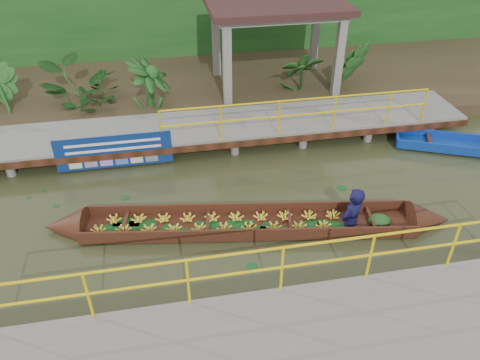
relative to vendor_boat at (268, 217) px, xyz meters
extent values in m
plane|color=#2B3319|center=(-1.17, 0.63, -0.29)|extent=(80.00, 80.00, 0.00)
cube|color=#2E2717|center=(-1.17, 8.13, -0.07)|extent=(30.00, 8.00, 0.45)
cube|color=slate|center=(-1.17, 4.13, 0.21)|extent=(16.00, 2.00, 0.15)
cube|color=#311B0D|center=(-1.17, 3.13, 0.13)|extent=(16.00, 0.12, 0.18)
cylinder|color=yellow|center=(1.58, 3.18, 1.28)|extent=(7.50, 0.05, 0.05)
cylinder|color=yellow|center=(1.58, 3.18, 0.83)|extent=(7.50, 0.05, 0.05)
cylinder|color=yellow|center=(1.58, 3.18, 0.78)|extent=(0.05, 0.05, 1.00)
cylinder|color=slate|center=(-5.17, 3.33, -0.07)|extent=(0.24, 0.24, 0.55)
cylinder|color=slate|center=(-5.17, 4.93, -0.07)|extent=(0.24, 0.24, 0.55)
cylinder|color=slate|center=(-3.17, 3.33, -0.07)|extent=(0.24, 0.24, 0.55)
cylinder|color=slate|center=(-3.17, 4.93, -0.07)|extent=(0.24, 0.24, 0.55)
cylinder|color=slate|center=(-1.17, 3.33, -0.07)|extent=(0.24, 0.24, 0.55)
cylinder|color=slate|center=(-1.17, 4.93, -0.07)|extent=(0.24, 0.24, 0.55)
cylinder|color=slate|center=(0.83, 3.33, -0.07)|extent=(0.24, 0.24, 0.55)
cylinder|color=slate|center=(0.83, 4.93, -0.07)|extent=(0.24, 0.24, 0.55)
cylinder|color=slate|center=(2.83, 3.33, -0.07)|extent=(0.24, 0.24, 0.55)
cylinder|color=slate|center=(2.83, 4.93, -0.07)|extent=(0.24, 0.24, 0.55)
cylinder|color=slate|center=(4.83, 3.33, -0.07)|extent=(0.24, 0.24, 0.55)
cylinder|color=slate|center=(4.83, 4.93, -0.07)|extent=(0.24, 0.24, 0.55)
cylinder|color=slate|center=(-1.17, 3.33, -0.07)|extent=(0.24, 0.24, 0.55)
cube|color=slate|center=(-0.17, -3.57, 0.01)|extent=(18.00, 2.40, 0.70)
cylinder|color=yellow|center=(-0.17, -2.42, 1.36)|extent=(10.00, 0.05, 0.05)
cylinder|color=yellow|center=(-0.17, -2.42, 0.91)|extent=(10.00, 0.05, 0.05)
cylinder|color=yellow|center=(-0.17, -2.42, 0.86)|extent=(0.05, 0.05, 1.00)
cube|color=slate|center=(0.03, 5.73, 1.31)|extent=(0.25, 0.25, 2.80)
cube|color=slate|center=(3.63, 5.73, 1.31)|extent=(0.25, 0.25, 2.80)
cube|color=slate|center=(0.03, 8.13, 1.31)|extent=(0.25, 0.25, 2.80)
cube|color=slate|center=(3.63, 8.13, 1.31)|extent=(0.25, 0.25, 2.80)
cube|color=slate|center=(1.83, 6.93, 2.61)|extent=(4.00, 2.60, 0.12)
cube|color=#351C1A|center=(1.83, 6.93, 2.81)|extent=(4.40, 3.00, 0.20)
cube|color=#164215|center=(-1.17, 10.63, 1.71)|extent=(30.00, 0.80, 4.00)
cube|color=#3A1610|center=(-0.43, 0.07, -0.24)|extent=(7.46, 2.06, 0.06)
cube|color=#3A1610|center=(-0.36, 0.52, -0.11)|extent=(7.32, 1.20, 0.31)
cube|color=#3A1610|center=(-0.50, -0.39, -0.11)|extent=(7.32, 1.20, 0.31)
cone|color=#3A1610|center=(-4.50, 0.71, -0.16)|extent=(1.05, 1.02, 0.89)
cone|color=#3A1610|center=(3.64, -0.57, -0.16)|extent=(1.05, 1.02, 0.89)
ellipsoid|color=#164215|center=(2.50, -0.39, -0.14)|extent=(0.58, 0.48, 0.24)
imported|color=#0E0E34|center=(1.86, -0.29, 0.72)|extent=(0.81, 0.73, 1.86)
cube|color=navy|center=(5.83, 2.50, -0.20)|extent=(2.79, 1.82, 0.09)
cube|color=navy|center=(5.99, 2.87, -0.09)|extent=(2.49, 1.13, 0.27)
cube|color=navy|center=(5.67, 2.13, -0.09)|extent=(2.49, 1.13, 0.27)
cube|color=navy|center=(4.60, 3.04, -0.09)|extent=(0.37, 0.76, 0.27)
cube|color=#311B0D|center=(5.42, 2.68, -0.06)|extent=(0.41, 0.78, 0.04)
cube|color=navy|center=(-3.44, 3.11, 0.26)|extent=(3.03, 0.03, 0.95)
cube|color=white|center=(-3.44, 3.09, 0.53)|extent=(2.46, 0.01, 0.07)
cube|color=white|center=(-3.44, 3.09, 0.33)|extent=(2.46, 0.01, 0.07)
imported|color=#164215|center=(-4.40, 5.93, 0.79)|extent=(1.02, 1.02, 1.27)
imported|color=#164215|center=(-2.40, 5.93, 0.79)|extent=(1.02, 1.02, 1.27)
imported|color=#164215|center=(2.60, 5.93, 0.79)|extent=(1.02, 1.02, 1.27)
imported|color=#164215|center=(4.10, 5.93, 0.79)|extent=(1.02, 1.02, 1.27)
camera|label=1|loc=(-2.12, -7.88, 6.63)|focal=35.00mm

